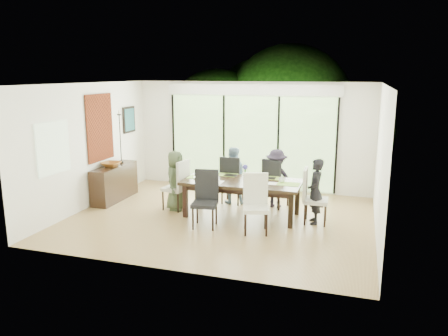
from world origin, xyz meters
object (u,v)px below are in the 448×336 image
(person_right_end, at_px, (315,191))
(cup_a, at_px, (212,174))
(chair_near_left, at_px, (205,199))
(cup_c, at_px, (282,180))
(sideboard, at_px, (115,183))
(person_far_right, at_px, (276,178))
(vase, at_px, (245,177))
(chair_right_end, at_px, (316,196))
(chair_far_right, at_px, (276,182))
(chair_left_end, at_px, (175,185))
(person_far_left, at_px, (232,175))
(table_top, at_px, (242,182))
(chair_near_right, at_px, (256,204))
(chair_far_left, at_px, (233,179))
(bowl, at_px, (111,164))
(cup_b, at_px, (248,180))
(laptop, at_px, (201,178))
(person_left_end, at_px, (176,180))

(person_right_end, bearing_deg, cup_a, -107.18)
(chair_near_left, bearing_deg, cup_c, 27.93)
(cup_c, bearing_deg, cup_a, 178.09)
(chair_near_left, xyz_separation_m, sideboard, (-2.63, 1.11, -0.14))
(person_far_right, height_order, vase, person_far_right)
(chair_right_end, distance_m, chair_far_right, 1.27)
(person_right_end, bearing_deg, chair_far_right, -145.67)
(chair_left_end, distance_m, cup_a, 0.85)
(person_far_left, bearing_deg, table_top, 106.23)
(chair_left_end, relative_size, person_right_end, 0.85)
(chair_near_right, relative_size, person_far_right, 0.85)
(chair_far_left, height_order, person_right_end, person_right_end)
(chair_near_left, height_order, person_right_end, person_right_end)
(person_right_end, relative_size, bowl, 3.01)
(chair_near_right, bearing_deg, cup_c, 56.86)
(chair_near_left, bearing_deg, cup_b, 41.03)
(table_top, relative_size, sideboard, 1.66)
(chair_left_end, xyz_separation_m, chair_near_left, (1.00, -0.87, 0.00))
(chair_far_left, bearing_deg, sideboard, 14.55)
(chair_near_right, height_order, cup_b, chair_near_right)
(chair_right_end, distance_m, chair_far_left, 2.13)
(person_far_right, height_order, sideboard, person_far_right)
(chair_near_left, bearing_deg, person_far_left, 79.52)
(person_far_right, bearing_deg, laptop, 33.72)
(vase, relative_size, cup_b, 1.20)
(chair_near_left, bearing_deg, chair_far_right, 49.80)
(chair_far_left, xyz_separation_m, vase, (0.50, -0.80, 0.26))
(chair_far_right, bearing_deg, chair_near_left, 78.56)
(laptop, bearing_deg, bowl, 155.89)
(chair_near_right, bearing_deg, person_far_right, 72.36)
(cup_a, bearing_deg, person_right_end, -3.94)
(cup_b, bearing_deg, person_right_end, 4.30)
(person_right_end, bearing_deg, vase, -105.25)
(person_far_left, xyz_separation_m, cup_b, (0.60, -0.93, 0.15))
(person_far_left, relative_size, cup_c, 10.40)
(person_right_end, height_order, person_far_left, same)
(cup_c, bearing_deg, person_far_right, 108.90)
(table_top, height_order, laptop, laptop)
(bowl, bearing_deg, person_right_end, -1.73)
(chair_near_right, distance_m, bowl, 3.78)
(cup_a, bearing_deg, chair_right_end, -3.90)
(person_left_end, relative_size, vase, 10.75)
(chair_right_end, relative_size, cup_b, 11.00)
(chair_left_end, distance_m, bowl, 1.67)
(vase, relative_size, cup_a, 0.97)
(cup_c, bearing_deg, person_left_end, -177.49)
(chair_left_end, relative_size, sideboard, 0.76)
(chair_left_end, relative_size, cup_a, 8.87)
(chair_far_right, distance_m, chair_near_left, 2.02)
(chair_far_right, height_order, sideboard, chair_far_right)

